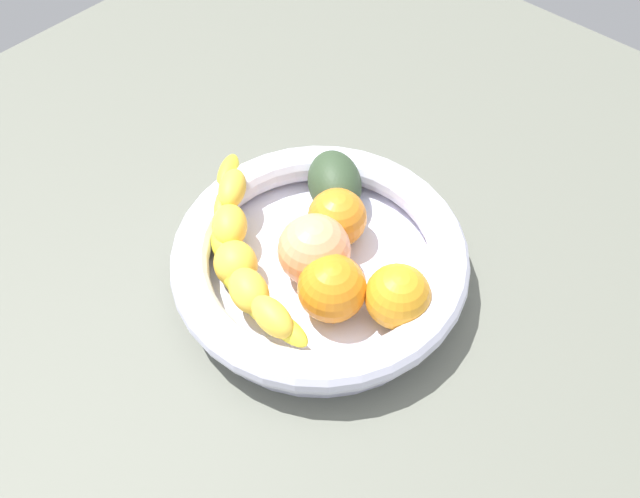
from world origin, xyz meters
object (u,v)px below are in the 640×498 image
object	(u,v)px
banana_draped_left	(241,257)
orange_front	(337,218)
fruit_bowl	(320,261)
orange_mid_left	(332,288)
peach_blush	(311,248)
avocado_dark	(335,183)
orange_mid_right	(398,296)
banana_draped_right	(238,253)

from	to	relation	value
banana_draped_left	orange_front	world-z (taller)	orange_front
fruit_bowl	banana_draped_left	bearing A→B (deg)	-130.05
orange_mid_left	peach_blush	distance (cm)	5.07
orange_mid_left	avocado_dark	size ratio (longest dim) A/B	0.80
orange_mid_right	avocado_dark	bearing A→B (deg)	153.22
fruit_bowl	banana_draped_right	bearing A→B (deg)	-137.20
orange_mid_left	peach_blush	world-z (taller)	peach_blush
banana_draped_left	orange_mid_left	xyz separation A→B (cm)	(9.26, 3.11, 0.20)
avocado_dark	orange_mid_left	bearing A→B (deg)	-49.66
orange_front	avocado_dark	bearing A→B (deg)	134.29
fruit_bowl	avocado_dark	size ratio (longest dim) A/B	3.63
orange_mid_left	avocado_dark	world-z (taller)	orange_mid_left
banana_draped_left	avocado_dark	distance (cm)	13.88
banana_draped_right	orange_front	bearing A→B (deg)	64.45
banana_draped_right	banana_draped_left	bearing A→B (deg)	-25.68
fruit_bowl	banana_draped_left	distance (cm)	8.16
fruit_bowl	orange_mid_right	distance (cm)	9.59
banana_draped_left	banana_draped_right	distance (cm)	1.23
orange_mid_right	banana_draped_left	bearing A→B (deg)	-155.18
orange_mid_right	avocado_dark	xyz separation A→B (cm)	(-14.29, 7.21, -0.28)
orange_mid_right	peach_blush	distance (cm)	9.90
peach_blush	avocado_dark	bearing A→B (deg)	117.42
peach_blush	orange_mid_right	bearing A→B (deg)	8.69
orange_mid_left	fruit_bowl	bearing A→B (deg)	145.03
orange_mid_right	avocado_dark	distance (cm)	16.01
fruit_bowl	avocado_dark	xyz separation A→B (cm)	(-4.96, 7.84, 1.85)
banana_draped_right	orange_mid_left	world-z (taller)	orange_mid_left
fruit_bowl	orange_front	distance (cm)	4.84
fruit_bowl	orange_mid_right	bearing A→B (deg)	3.83
fruit_bowl	orange_mid_left	bearing A→B (deg)	-34.97
banana_draped_right	orange_mid_right	xyz separation A→B (cm)	(15.36, 6.21, 0.67)
fruit_bowl	peach_blush	world-z (taller)	peach_blush
orange_front	orange_mid_right	bearing A→B (deg)	-18.28
orange_mid_left	avocado_dark	bearing A→B (deg)	130.34
avocado_dark	fruit_bowl	bearing A→B (deg)	-57.68
orange_mid_left	banana_draped_left	bearing A→B (deg)	-161.41
orange_front	banana_draped_right	bearing A→B (deg)	-115.55
avocado_dark	banana_draped_left	bearing A→B (deg)	-90.49
orange_mid_right	fruit_bowl	bearing A→B (deg)	-176.17
orange_front	avocado_dark	xyz separation A→B (cm)	(-3.59, 3.68, -0.22)
orange_mid_right	banana_draped_right	bearing A→B (deg)	-158.00
fruit_bowl	orange_mid_left	world-z (taller)	orange_mid_left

